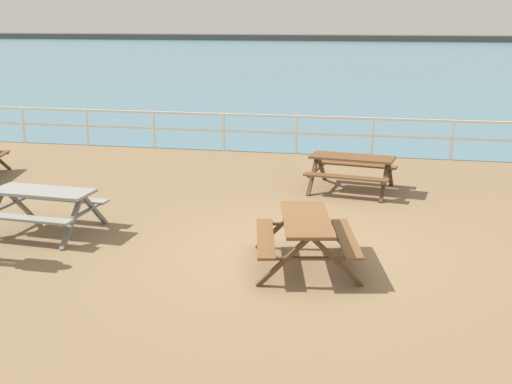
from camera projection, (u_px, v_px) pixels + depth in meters
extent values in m
cube|color=#846B4C|center=(296.00, 259.00, 10.38)|extent=(30.00, 24.00, 0.20)
cube|color=teal|center=(371.00, 57.00, 60.23)|extent=(142.00, 90.00, 0.01)
cube|color=#4C4C47|center=(377.00, 41.00, 100.88)|extent=(142.00, 6.00, 1.80)
cube|color=white|center=(335.00, 118.00, 17.40)|extent=(23.00, 0.06, 0.06)
cube|color=white|center=(334.00, 135.00, 17.53)|extent=(23.00, 0.05, 0.05)
cylinder|color=white|center=(23.00, 126.00, 19.31)|extent=(0.07, 0.07, 1.05)
cylinder|color=white|center=(87.00, 128.00, 18.91)|extent=(0.07, 0.07, 1.05)
cylinder|color=white|center=(154.00, 130.00, 18.52)|extent=(0.07, 0.07, 1.05)
cylinder|color=white|center=(224.00, 133.00, 18.13)|extent=(0.07, 0.07, 1.05)
cylinder|color=white|center=(296.00, 135.00, 17.74)|extent=(0.07, 0.07, 1.05)
cylinder|color=white|center=(372.00, 138.00, 17.34)|extent=(0.07, 0.07, 1.05)
cylinder|color=white|center=(452.00, 141.00, 16.95)|extent=(0.07, 0.07, 1.05)
cube|color=brown|center=(352.00, 157.00, 13.90)|extent=(1.89, 0.97, 0.05)
cube|color=brown|center=(357.00, 165.00, 14.54)|extent=(1.82, 0.53, 0.04)
cube|color=brown|center=(346.00, 177.00, 13.42)|extent=(1.82, 0.53, 0.04)
cube|color=#50351E|center=(390.00, 173.00, 14.08)|extent=(0.20, 0.80, 0.79)
cube|color=#50351E|center=(384.00, 181.00, 13.40)|extent=(0.20, 0.80, 0.79)
cube|color=#50351E|center=(387.00, 175.00, 13.73)|extent=(0.29, 1.49, 0.04)
cube|color=#50351E|center=(321.00, 168.00, 14.59)|extent=(0.20, 0.80, 0.79)
cube|color=#50351E|center=(313.00, 175.00, 13.92)|extent=(0.20, 0.80, 0.79)
cube|color=#50351E|center=(317.00, 169.00, 14.24)|extent=(0.29, 1.49, 0.04)
cube|color=gray|center=(42.00, 192.00, 11.19)|extent=(1.84, 0.82, 0.05)
cube|color=gray|center=(63.00, 199.00, 11.84)|extent=(1.81, 0.38, 0.04)
cube|color=gray|center=(22.00, 218.00, 10.69)|extent=(1.81, 0.38, 0.04)
cube|color=slate|center=(94.00, 209.00, 11.44)|extent=(0.13, 0.80, 0.79)
cube|color=slate|center=(72.00, 222.00, 10.74)|extent=(0.13, 0.80, 0.79)
cube|color=slate|center=(83.00, 213.00, 11.08)|extent=(0.16, 1.50, 0.04)
cube|color=slate|center=(19.00, 203.00, 11.83)|extent=(0.13, 0.80, 0.79)
cube|color=slate|center=(6.00, 206.00, 11.47)|extent=(0.16, 1.50, 0.04)
cube|color=brown|center=(306.00, 219.00, 9.66)|extent=(1.05, 1.90, 0.05)
cube|color=brown|center=(265.00, 238.00, 9.73)|extent=(0.61, 1.82, 0.04)
cube|color=brown|center=(346.00, 238.00, 9.74)|extent=(0.61, 1.82, 0.04)
cube|color=#50351E|center=(279.00, 226.00, 10.50)|extent=(0.79, 0.24, 0.79)
cube|color=#50351E|center=(325.00, 226.00, 10.51)|extent=(0.79, 0.24, 0.79)
cube|color=#50351E|center=(302.00, 224.00, 10.49)|extent=(1.48, 0.36, 0.04)
cube|color=#50351E|center=(284.00, 261.00, 9.00)|extent=(0.79, 0.24, 0.79)
cube|color=#50351E|center=(337.00, 261.00, 9.00)|extent=(0.79, 0.24, 0.79)
cube|color=#50351E|center=(310.00, 258.00, 8.99)|extent=(1.48, 0.36, 0.04)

